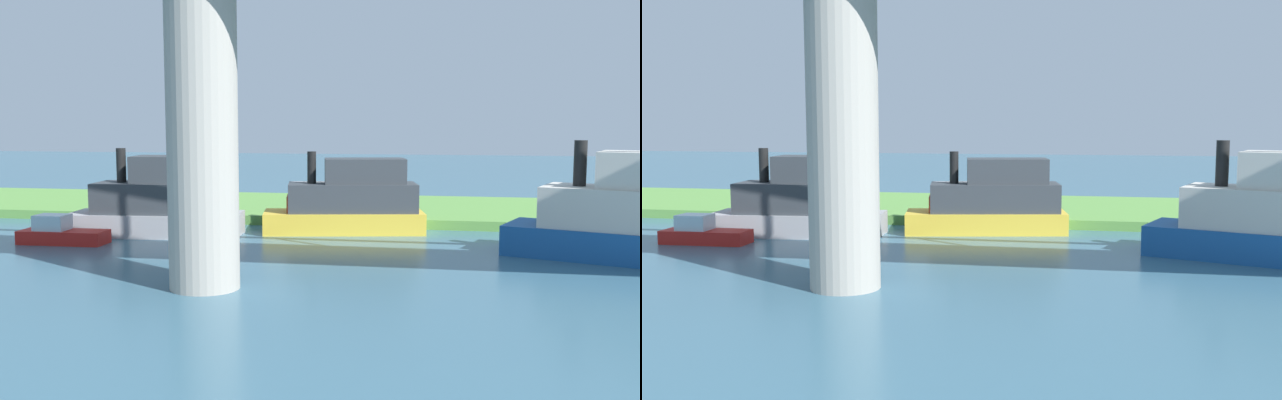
{
  "view_description": "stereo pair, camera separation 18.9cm",
  "coord_description": "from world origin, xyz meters",
  "views": [
    {
      "loc": [
        -6.84,
        36.81,
        5.63
      ],
      "look_at": [
        -0.98,
        5.0,
        2.0
      ],
      "focal_mm": 40.28,
      "sensor_mm": 36.0,
      "label": 1
    },
    {
      "loc": [
        -7.03,
        36.77,
        5.63
      ],
      "look_at": [
        -0.98,
        5.0,
        2.0
      ],
      "focal_mm": 40.28,
      "sensor_mm": 36.0,
      "label": 2
    }
  ],
  "objects": [
    {
      "name": "ground_plane",
      "position": [
        0.0,
        0.0,
        0.0
      ],
      "size": [
        160.0,
        160.0,
        0.0
      ],
      "primitive_type": "plane",
      "color": "#386075"
    },
    {
      "name": "grassy_bank",
      "position": [
        0.0,
        -6.0,
        0.25
      ],
      "size": [
        80.0,
        12.0,
        0.5
      ],
      "primitive_type": "cube",
      "color": "#5B9342",
      "rests_on": "ground"
    },
    {
      "name": "bridge_pylon",
      "position": [
        1.24,
        14.28,
        5.46
      ],
      "size": [
        2.35,
        2.35,
        10.91
      ],
      "primitive_type": "cylinder",
      "color": "#9E998E",
      "rests_on": "ground"
    },
    {
      "name": "person_on_bank",
      "position": [
        -1.0,
        -1.43,
        1.2
      ],
      "size": [
        0.37,
        0.37,
        1.39
      ],
      "color": "#2D334C",
      "rests_on": "grassy_bank"
    },
    {
      "name": "mooring_post",
      "position": [
        7.82,
        -0.73,
        0.97
      ],
      "size": [
        0.2,
        0.2,
        0.94
      ],
      "primitive_type": "cylinder",
      "color": "brown",
      "rests_on": "grassy_bank"
    },
    {
      "name": "motorboat_red",
      "position": [
        7.07,
        4.06,
        1.58
      ],
      "size": [
        8.55,
        3.55,
        4.25
      ],
      "color": "#99999E",
      "rests_on": "ground"
    },
    {
      "name": "houseboat_blue",
      "position": [
        -14.09,
        6.77,
        1.78
      ],
      "size": [
        9.88,
        6.12,
        4.79
      ],
      "color": "#195199",
      "rests_on": "ground"
    },
    {
      "name": "motorboat_white",
      "position": [
        10.66,
        7.15,
        0.47
      ],
      "size": [
        4.0,
        1.51,
        1.32
      ],
      "color": "red",
      "rests_on": "ground"
    },
    {
      "name": "pontoon_yellow",
      "position": [
        -1.82,
        1.51,
        1.5
      ],
      "size": [
        8.3,
        4.11,
        4.06
      ],
      "color": "gold",
      "rests_on": "ground"
    },
    {
      "name": "riverboat_paddlewheel",
      "position": [
        -13.3,
        1.96,
        0.52
      ],
      "size": [
        4.64,
        2.5,
        1.47
      ],
      "color": "#1E232D",
      "rests_on": "ground"
    }
  ]
}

